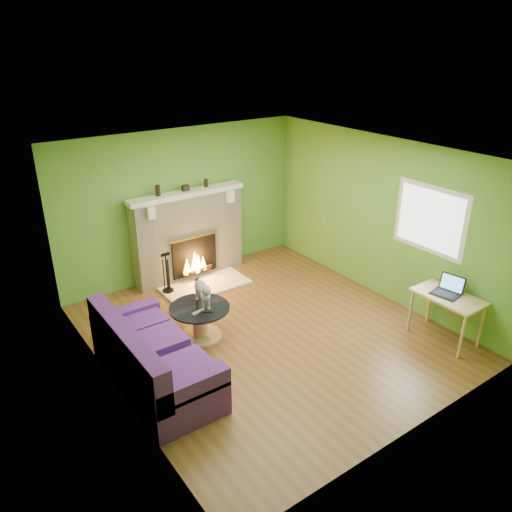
{
  "coord_description": "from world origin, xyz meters",
  "views": [
    {
      "loc": [
        -3.73,
        -4.97,
        3.99
      ],
      "look_at": [
        0.08,
        0.4,
        1.05
      ],
      "focal_mm": 35.0,
      "sensor_mm": 36.0,
      "label": 1
    }
  ],
  "objects": [
    {
      "name": "hearth",
      "position": [
        0.0,
        1.8,
        0.01
      ],
      "size": [
        1.5,
        0.75,
        0.03
      ],
      "primitive_type": "cube",
      "color": "beige",
      "rests_on": "floor"
    },
    {
      "name": "mantel_vase_right",
      "position": [
        0.4,
        2.33,
        1.65
      ],
      "size": [
        0.07,
        0.07,
        0.14
      ],
      "primitive_type": "cylinder",
      "color": "black",
      "rests_on": "mantel"
    },
    {
      "name": "desk",
      "position": [
        1.95,
        -1.57,
        0.61
      ],
      "size": [
        0.54,
        0.93,
        0.69
      ],
      "color": "tan",
      "rests_on": "floor"
    },
    {
      "name": "mantel_vase_left",
      "position": [
        -0.5,
        2.33,
        1.67
      ],
      "size": [
        0.08,
        0.08,
        0.18
      ],
      "primitive_type": "cylinder",
      "color": "black",
      "rests_on": "mantel"
    },
    {
      "name": "remote_black",
      "position": [
        -0.82,
        0.29,
        0.49
      ],
      "size": [
        0.16,
        0.12,
        0.02
      ],
      "primitive_type": "cube",
      "rotation": [
        0.0,
        0.0,
        -0.51
      ],
      "color": "black",
      "rests_on": "coffee_table"
    },
    {
      "name": "remote_silver",
      "position": [
        -0.94,
        0.35,
        0.49
      ],
      "size": [
        0.18,
        0.08,
        0.02
      ],
      "primitive_type": "cube",
      "rotation": [
        0.0,
        0.0,
        0.23
      ],
      "color": "gray",
      "rests_on": "coffee_table"
    },
    {
      "name": "wall_right",
      "position": [
        2.25,
        0.0,
        1.3
      ],
      "size": [
        0.0,
        5.0,
        5.0
      ],
      "primitive_type": "plane",
      "rotation": [
        1.57,
        0.0,
        -1.57
      ],
      "color": "#4D882C",
      "rests_on": "floor"
    },
    {
      "name": "floor",
      "position": [
        0.0,
        0.0,
        0.0
      ],
      "size": [
        5.0,
        5.0,
        0.0
      ],
      "primitive_type": "plane",
      "color": "brown",
      "rests_on": "ground"
    },
    {
      "name": "ceiling",
      "position": [
        0.0,
        0.0,
        2.6
      ],
      "size": [
        5.0,
        5.0,
        0.0
      ],
      "primitive_type": "plane",
      "rotation": [
        3.14,
        0.0,
        0.0
      ],
      "color": "white",
      "rests_on": "wall_back"
    },
    {
      "name": "coffee_table",
      "position": [
        -0.84,
        0.47,
        0.28
      ],
      "size": [
        0.86,
        0.86,
        0.48
      ],
      "color": "tan",
      "rests_on": "floor"
    },
    {
      "name": "wall_front",
      "position": [
        0.0,
        -2.5,
        1.3
      ],
      "size": [
        5.0,
        0.0,
        5.0
      ],
      "primitive_type": "plane",
      "rotation": [
        -1.57,
        0.0,
        0.0
      ],
      "color": "#4D882C",
      "rests_on": "floor"
    },
    {
      "name": "window_pane",
      "position": [
        2.23,
        -0.9,
        1.55
      ],
      "size": [
        0.0,
        1.06,
        1.06
      ],
      "primitive_type": "plane",
      "rotation": [
        1.57,
        0.0,
        -1.57
      ],
      "color": "white",
      "rests_on": "wall_right"
    },
    {
      "name": "wall_back",
      "position": [
        0.0,
        2.5,
        1.3
      ],
      "size": [
        5.0,
        0.0,
        5.0
      ],
      "primitive_type": "plane",
      "rotation": [
        1.57,
        0.0,
        0.0
      ],
      "color": "#4D882C",
      "rests_on": "floor"
    },
    {
      "name": "cat",
      "position": [
        -0.76,
        0.52,
        0.69
      ],
      "size": [
        0.39,
        0.69,
        0.41
      ],
      "primitive_type": null,
      "rotation": [
        0.0,
        0.0,
        -0.25
      ],
      "color": "slate",
      "rests_on": "coffee_table"
    },
    {
      "name": "laptop",
      "position": [
        1.93,
        -1.52,
        0.82
      ],
      "size": [
        0.36,
        0.4,
        0.26
      ],
      "primitive_type": null,
      "rotation": [
        0.0,
        0.0,
        0.18
      ],
      "color": "black",
      "rests_on": "desk"
    },
    {
      "name": "fire_tools",
      "position": [
        -0.63,
        1.95,
        0.38
      ],
      "size": [
        0.19,
        0.19,
        0.7
      ],
      "primitive_type": null,
      "color": "black",
      "rests_on": "hearth"
    },
    {
      "name": "mantel",
      "position": [
        0.0,
        2.3,
        1.54
      ],
      "size": [
        2.1,
        0.28,
        0.08
      ],
      "primitive_type": "cube",
      "color": "silver",
      "rests_on": "fireplace"
    },
    {
      "name": "sofa",
      "position": [
        -1.86,
        -0.12,
        0.35
      ],
      "size": [
        0.91,
        2.02,
        0.91
      ],
      "color": "#451B69",
      "rests_on": "floor"
    },
    {
      "name": "wall_left",
      "position": [
        -2.25,
        0.0,
        1.3
      ],
      "size": [
        0.0,
        5.0,
        5.0
      ],
      "primitive_type": "plane",
      "rotation": [
        1.57,
        0.0,
        1.57
      ],
      "color": "#4D882C",
      "rests_on": "floor"
    },
    {
      "name": "fireplace",
      "position": [
        0.0,
        2.32,
        0.77
      ],
      "size": [
        2.1,
        0.46,
        1.58
      ],
      "color": "beige",
      "rests_on": "floor"
    },
    {
      "name": "mantel_box",
      "position": [
        0.0,
        2.33,
        1.63
      ],
      "size": [
        0.12,
        0.08,
        0.1
      ],
      "primitive_type": "cube",
      "color": "black",
      "rests_on": "mantel"
    },
    {
      "name": "window_frame",
      "position": [
        2.24,
        -0.9,
        1.55
      ],
      "size": [
        0.0,
        1.2,
        1.2
      ],
      "primitive_type": "plane",
      "rotation": [
        1.57,
        0.0,
        -1.57
      ],
      "color": "silver",
      "rests_on": "wall_right"
    }
  ]
}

